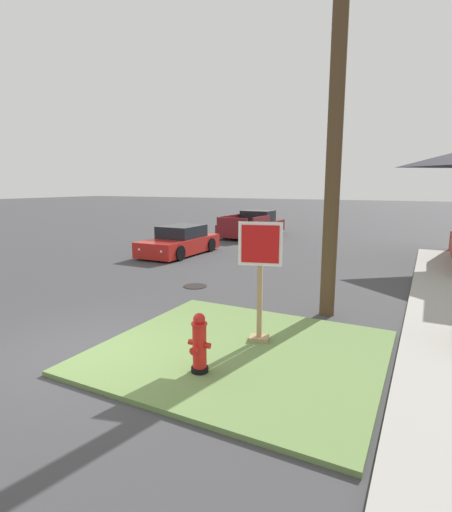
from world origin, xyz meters
TOP-DOWN VIEW (x-y plane):
  - ground_plane at (0.00, 0.00)m, footprint 160.00×160.00m
  - grass_corner_patch at (2.47, 1.31)m, footprint 4.87×4.47m
  - fire_hydrant at (2.26, 0.22)m, footprint 0.38×0.34m
  - stop_sign at (2.61, 1.82)m, footprint 0.78×0.36m
  - manhole_cover at (-0.78, 4.99)m, footprint 0.70×0.70m
  - parked_sedan_red at (-4.35, 9.51)m, footprint 1.93×4.20m
  - pickup_truck_maroon at (-4.02, 16.84)m, footprint 2.29×5.42m
  - utility_pole at (3.34, 4.19)m, footprint 1.48×0.34m

SIDE VIEW (x-z plane):
  - ground_plane at x=0.00m, z-range 0.00..0.00m
  - manhole_cover at x=-0.78m, z-range 0.00..0.02m
  - grass_corner_patch at x=2.47m, z-range 0.00..0.08m
  - fire_hydrant at x=2.26m, z-range 0.06..1.02m
  - parked_sedan_red at x=-4.35m, z-range -0.08..1.17m
  - pickup_truck_maroon at x=-4.02m, z-range -0.12..1.36m
  - stop_sign at x=2.61m, z-range 0.09..2.36m
  - utility_pole at x=3.34m, z-range 0.13..9.31m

